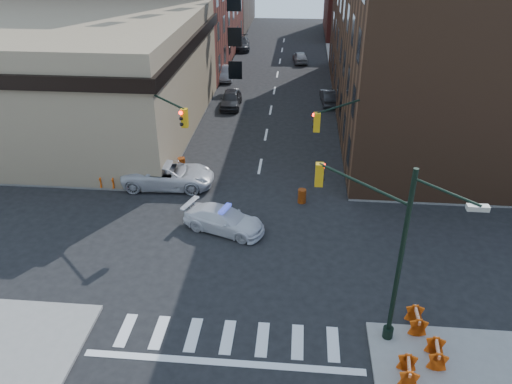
% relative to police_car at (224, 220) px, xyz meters
% --- Properties ---
extents(ground, '(140.00, 140.00, 0.00)m').
position_rel_police_car_xyz_m(ground, '(1.36, -1.50, -0.69)').
color(ground, black).
rests_on(ground, ground).
extents(sidewalk_nw, '(34.00, 54.50, 0.15)m').
position_rel_police_car_xyz_m(sidewalk_nw, '(-21.64, 31.25, -0.62)').
color(sidewalk_nw, gray).
rests_on(sidewalk_nw, ground).
extents(sidewalk_ne, '(34.00, 54.50, 0.15)m').
position_rel_police_car_xyz_m(sidewalk_ne, '(24.36, 31.25, -0.62)').
color(sidewalk_ne, gray).
rests_on(sidewalk_ne, ground).
extents(bank_building, '(22.00, 22.00, 9.00)m').
position_rel_police_car_xyz_m(bank_building, '(-15.64, 15.00, 3.81)').
color(bank_building, '#8B7A5B').
rests_on(bank_building, ground).
extents(commercial_row_ne, '(14.00, 34.00, 14.00)m').
position_rel_police_car_xyz_m(commercial_row_ne, '(14.36, 21.00, 6.31)').
color(commercial_row_ne, '#4C2F1E').
rests_on(commercial_row_ne, ground).
extents(signal_pole_se, '(5.40, 5.27, 8.00)m').
position_rel_police_car_xyz_m(signal_pole_se, '(7.39, -7.02, 3.92)').
color(signal_pole_se, black).
rests_on(signal_pole_se, sidewalk_se).
extents(signal_pole_nw, '(3.58, 3.67, 8.00)m').
position_rel_police_car_xyz_m(signal_pole_nw, '(-4.49, 3.84, 3.65)').
color(signal_pole_nw, black).
rests_on(signal_pole_nw, sidewalk_nw).
extents(signal_pole_ne, '(3.67, 3.58, 8.00)m').
position_rel_police_car_xyz_m(signal_pole_ne, '(7.19, 3.85, 3.65)').
color(signal_pole_ne, black).
rests_on(signal_pole_ne, sidewalk_ne).
extents(tree_ne_near, '(3.00, 3.00, 4.85)m').
position_rel_police_car_xyz_m(tree_ne_near, '(8.86, 24.50, 2.80)').
color(tree_ne_near, black).
rests_on(tree_ne_near, sidewalk_ne).
extents(tree_ne_far, '(3.00, 3.00, 4.85)m').
position_rel_police_car_xyz_m(tree_ne_far, '(8.86, 32.50, 2.80)').
color(tree_ne_far, black).
rests_on(tree_ne_far, sidewalk_ne).
extents(police_car, '(5.15, 3.40, 1.39)m').
position_rel_police_car_xyz_m(police_car, '(0.00, 0.00, 0.00)').
color(police_car, silver).
rests_on(police_car, ground).
extents(pickup, '(6.14, 3.02, 1.67)m').
position_rel_police_car_xyz_m(pickup, '(-4.44, 4.99, 0.14)').
color(pickup, '#BCBCC1').
rests_on(pickup, ground).
extents(parked_car_wnear, '(1.94, 4.56, 1.54)m').
position_rel_police_car_xyz_m(parked_car_wnear, '(-2.45, 21.10, 0.08)').
color(parked_car_wnear, black).
rests_on(parked_car_wnear, ground).
extents(parked_car_wfar, '(1.65, 4.35, 1.42)m').
position_rel_police_car_xyz_m(parked_car_wfar, '(-4.14, 30.14, 0.02)').
color(parked_car_wfar, gray).
rests_on(parked_car_wfar, ground).
extents(parked_car_wdeep, '(2.76, 5.52, 1.54)m').
position_rel_police_car_xyz_m(parked_car_wdeep, '(-4.14, 44.35, 0.08)').
color(parked_car_wdeep, black).
rests_on(parked_car_wdeep, ground).
extents(parked_car_enear, '(1.86, 4.38, 1.41)m').
position_rel_police_car_xyz_m(parked_car_enear, '(6.86, 22.80, 0.01)').
color(parked_car_enear, black).
rests_on(parked_car_enear, ground).
extents(parked_car_efar, '(2.07, 4.15, 1.36)m').
position_rel_police_car_xyz_m(parked_car_efar, '(3.86, 38.11, -0.01)').
color(parked_car_efar, gray).
rests_on(parked_car_efar, ground).
extents(pedestrian_a, '(0.62, 0.44, 1.61)m').
position_rel_police_car_xyz_m(pedestrian_a, '(-7.83, 6.76, 0.26)').
color(pedestrian_a, black).
rests_on(pedestrian_a, sidewalk_nw).
extents(pedestrian_b, '(0.98, 0.82, 1.81)m').
position_rel_police_car_xyz_m(pedestrian_b, '(-9.87, 6.64, 0.36)').
color(pedestrian_b, black).
rests_on(pedestrian_b, sidewalk_nw).
extents(pedestrian_c, '(0.96, 0.88, 1.58)m').
position_rel_police_car_xyz_m(pedestrian_c, '(-9.95, 8.00, 0.25)').
color(pedestrian_c, '#1F232F').
rests_on(pedestrian_c, sidewalk_nw).
extents(barrel_road, '(0.67, 0.67, 0.91)m').
position_rel_police_car_xyz_m(barrel_road, '(4.41, 3.58, -0.24)').
color(barrel_road, red).
rests_on(barrel_road, ground).
extents(barrel_bank, '(0.54, 0.54, 0.93)m').
position_rel_police_car_xyz_m(barrel_bank, '(-4.14, 7.43, -0.23)').
color(barrel_bank, '#DB450A').
rests_on(barrel_bank, ground).
extents(barricade_se_a, '(0.60, 1.18, 0.88)m').
position_rel_police_car_xyz_m(barricade_se_a, '(9.42, -7.20, -0.10)').
color(barricade_se_a, orange).
rests_on(barricade_se_a, sidewalk_se).
extents(barricade_se_b, '(0.70, 1.21, 0.87)m').
position_rel_police_car_xyz_m(barricade_se_b, '(9.86, -9.02, -0.11)').
color(barricade_se_b, '#DF480A').
rests_on(barricade_se_b, sidewalk_se).
extents(barricade_se_c, '(0.68, 1.18, 0.85)m').
position_rel_police_car_xyz_m(barricade_se_c, '(8.58, -10.00, -0.12)').
color(barricade_se_c, '#CE6709').
rests_on(barricade_se_c, sidewalk_se).
extents(barricade_nw_a, '(1.14, 0.58, 0.85)m').
position_rel_police_car_xyz_m(barricade_nw_a, '(-5.14, 4.20, -0.12)').
color(barricade_nw_a, '#DC620A').
rests_on(barricade_nw_a, sidewalk_nw).
extents(barricade_nw_b, '(1.14, 0.60, 0.85)m').
position_rel_police_car_xyz_m(barricade_nw_b, '(-8.32, 4.20, -0.12)').
color(barricade_nw_b, '#CA6209').
rests_on(barricade_nw_b, sidewalk_nw).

